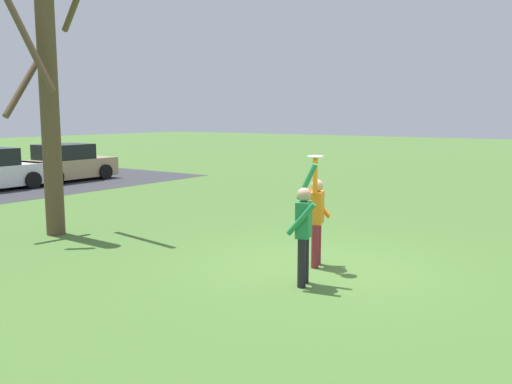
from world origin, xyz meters
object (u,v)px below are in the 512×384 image
Objects in this scene: person_defender at (304,228)px; frisbee_disc at (315,156)px; person_catcher at (317,215)px; parked_car_tan at (67,164)px; bare_tree_tall at (49,101)px.

frisbee_disc is at bearing 0.00° from person_defender.
person_catcher is at bearing 0.00° from person_defender.
person_catcher is at bearing 18.66° from frisbee_disc.
person_catcher is 1.13m from frisbee_disc.
parked_car_tan is 11.38m from bare_tree_tall.
parked_car_tan is at bearing 48.15° from person_defender.
frisbee_disc reaches higher than person_defender.
frisbee_disc is (0.93, 0.31, 1.11)m from person_defender.
person_defender is (-1.14, -0.39, -0.00)m from person_catcher.
person_defender is 17.07m from parked_car_tan.
frisbee_disc reaches higher than person_catcher.
person_defender is at bearing 0.00° from person_catcher.
frisbee_disc is (-0.21, -0.07, 1.11)m from person_catcher.
bare_tree_tall reaches higher than person_defender.
bare_tree_tall reaches higher than person_catcher.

